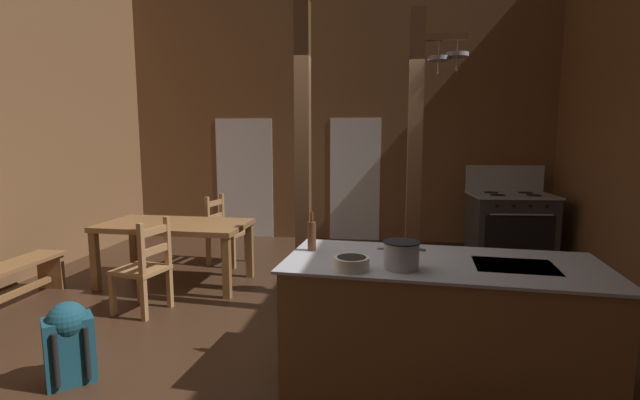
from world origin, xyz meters
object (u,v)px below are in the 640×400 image
backpack (69,340)px  bottle_tall_on_counter (312,235)px  dining_table (175,230)px  ladderback_chair_by_post (224,231)px  stockpot_on_counter (401,255)px  kitchen_island (440,323)px  mixing_bowl_on_counter (352,263)px  stove_range (510,225)px  ladderback_chair_near_window (145,268)px

backpack → bottle_tall_on_counter: size_ratio=2.01×
dining_table → ladderback_chair_by_post: (0.27, 0.92, -0.20)m
ladderback_chair_by_post → dining_table: bearing=-106.2°
stockpot_on_counter → backpack: bearing=-176.6°
backpack → stockpot_on_counter: (2.33, 0.14, 0.68)m
dining_table → backpack: (0.24, -2.22, -0.34)m
kitchen_island → backpack: bearing=-172.3°
dining_table → stockpot_on_counter: bearing=-39.0°
bottle_tall_on_counter → kitchen_island: bearing=-10.3°
backpack → mixing_bowl_on_counter: bearing=2.1°
kitchen_island → dining_table: kitchen_island is taller
kitchen_island → dining_table: size_ratio=1.29×
dining_table → bottle_tall_on_counter: bearing=-41.4°
mixing_bowl_on_counter → bottle_tall_on_counter: bearing=126.5°
stove_range → ladderback_chair_by_post: 4.10m
kitchen_island → ladderback_chair_by_post: bearing=132.9°
ladderback_chair_by_post → backpack: ladderback_chair_by_post is taller
stove_range → stockpot_on_counter: bearing=-113.4°
dining_table → bottle_tall_on_counter: (1.92, -1.69, 0.37)m
ladderback_chair_by_post → bottle_tall_on_counter: size_ratio=3.21×
stockpot_on_counter → bottle_tall_on_counter: size_ratio=1.05×
kitchen_island → stockpot_on_counter: (-0.29, -0.22, 0.54)m
stove_range → mixing_bowl_on_counter: stove_range is taller
stove_range → dining_table: bearing=-156.8°
ladderback_chair_near_window → ladderback_chair_by_post: (0.16, 1.82, 0.00)m
backpack → stove_range: bearing=45.2°
ladderback_chair_by_post → kitchen_island: bearing=-47.1°
kitchen_island → ladderback_chair_near_window: ladderback_chair_near_window is taller
ladderback_chair_by_post → mixing_bowl_on_counter: size_ratio=4.11×
ladderback_chair_near_window → mixing_bowl_on_counter: size_ratio=4.11×
dining_table → stockpot_on_counter: 3.33m
stove_range → mixing_bowl_on_counter: bearing=-116.9°
kitchen_island → stockpot_on_counter: size_ratio=7.18×
kitchen_island → bottle_tall_on_counter: 1.11m
kitchen_island → backpack: 2.64m
backpack → stockpot_on_counter: stockpot_on_counter is taller
mixing_bowl_on_counter → bottle_tall_on_counter: bottle_tall_on_counter is taller
stove_range → ladderback_chair_near_window: stove_range is taller
dining_table → backpack: size_ratio=2.89×
ladderback_chair_by_post → backpack: 3.14m
stove_range → bottle_tall_on_counter: bearing=-123.7°
ladderback_chair_near_window → bottle_tall_on_counter: 2.06m
dining_table → ladderback_chair_near_window: size_ratio=1.82×
kitchen_island → stove_range: bearing=69.1°
stove_range → ladderback_chair_by_post: (-4.00, -0.90, -0.03)m
backpack → ladderback_chair_by_post: bearing=89.6°
stockpot_on_counter → kitchen_island: bearing=37.0°
kitchen_island → ladderback_chair_near_window: (-2.75, 0.97, 0.00)m
dining_table → kitchen_island: bearing=-33.1°
dining_table → mixing_bowl_on_counter: 3.12m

